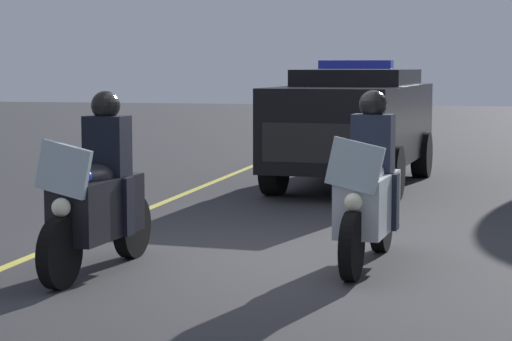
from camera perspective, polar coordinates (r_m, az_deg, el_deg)
ground_plane at (r=9.97m, az=-0.10°, el=-5.19°), size 80.00×80.00×0.00m
lane_stripe_center at (r=10.73m, az=-11.96°, el=-4.49°), size 48.00×0.12×0.01m
police_motorcycle_lead_left at (r=9.37m, az=-9.17°, el=-1.66°), size 2.14×0.61×1.72m
police_motorcycle_lead_right at (r=9.64m, az=6.59°, el=-1.41°), size 2.14×0.61×1.72m
police_suv at (r=16.09m, az=5.75°, el=2.91°), size 5.02×2.34×2.05m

